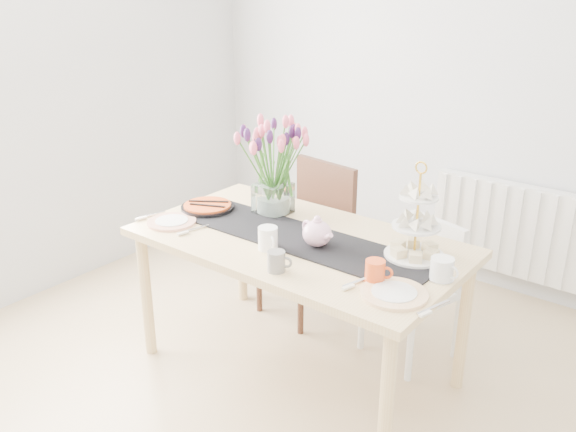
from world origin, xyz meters
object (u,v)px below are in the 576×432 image
Objects in this scene: mug_white at (268,238)px; chair_brown at (311,227)px; tulip_vase at (273,153)px; cake_stand at (416,234)px; cream_jug at (442,269)px; dining_table at (298,253)px; mug_orange at (375,272)px; plate_right at (394,293)px; teapot at (317,233)px; radiator at (526,233)px; mug_grey at (276,261)px; plate_left at (172,222)px; chair_white at (421,279)px; tart_tin at (208,207)px.

chair_brown is at bearing 140.64° from mug_white.
tulip_vase reaches higher than cake_stand.
cake_stand is 0.24m from cream_jug.
dining_table is 16.06× the size of mug_orange.
teapot is at bearing 159.68° from plate_right.
tulip_vase is (-0.97, -1.31, 0.64)m from radiator.
dining_table is at bearing -113.68° from radiator.
mug_grey reaches higher than radiator.
tulip_vase reaches higher than mug_grey.
tulip_vase is 2.46× the size of plate_left.
plate_left is at bearing -155.21° from cream_jug.
tulip_vase is at bearing -126.48° from radiator.
chair_white is at bearing 6.77° from chair_brown.
cream_jug is at bearing 1.92° from dining_table.
radiator is at bearing 66.32° from dining_table.
dining_table and chair_white have the same top height.
tart_tin reaches higher than plate_left.
mug_grey is at bearing -129.57° from cake_stand.
chair_brown is 1.23m from cream_jug.
mug_grey is at bearing -11.91° from mug_white.
mug_orange is at bearing -123.37° from cream_jug.
cake_stand is 0.64m from mug_grey.
radiator is at bearing 106.69° from cream_jug.
mug_grey is at bearing -24.26° from tart_tin.
dining_table is 16.23× the size of cream_jug.
teapot is at bearing -161.61° from cream_jug.
chair_white is at bearing 83.81° from teapot.
plate_left is (-1.18, -0.40, -0.11)m from cake_stand.
chair_white is at bearing 88.42° from mug_white.
mug_white is at bearing -116.38° from teapot.
tart_tin is at bearing 131.76° from mug_grey.
mug_grey is 0.85× the size of mug_white.
plate_right is at bearing -56.79° from chair_white.
mug_white is at bearing -151.05° from cream_jug.
dining_table is 7.21× the size of teapot.
mug_grey is (0.01, -0.32, -0.02)m from teapot.
chair_brown is at bearing -165.12° from chair_white.
radiator is 1.75m from tulip_vase.
plate_left is at bearing -158.92° from dining_table.
mug_grey is at bearing -105.75° from radiator.
radiator is at bearing 53.40° from plate_left.
radiator is 4.16× the size of tart_tin.
plate_right is at bearing -22.88° from tulip_vase.
chair_white is at bearing 27.06° from tulip_vase.
tulip_vase is 0.89m from cake_stand.
chair_white is 2.74× the size of plate_right.
cake_stand reaches higher than tart_tin.
tulip_vase is 2.15× the size of tart_tin.
teapot reaches higher than chair_white.
teapot is 0.32m from mug_grey.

